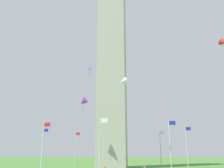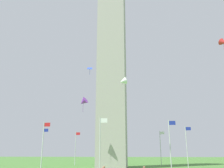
% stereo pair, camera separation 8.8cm
% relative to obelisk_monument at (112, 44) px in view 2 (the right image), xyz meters
% --- Properties ---
extents(ground_plane, '(260.00, 260.00, 0.00)m').
position_rel_obelisk_monument_xyz_m(ground_plane, '(0.00, 0.00, -26.41)').
color(ground_plane, '#477A33').
extents(obelisk_monument, '(5.81, 5.81, 52.81)m').
position_rel_obelisk_monument_xyz_m(obelisk_monument, '(0.00, 0.00, 0.00)').
color(obelisk_monument, '#A8A399').
rests_on(obelisk_monument, ground).
extents(flagpole_n, '(1.12, 0.14, 7.89)m').
position_rel_obelisk_monument_xyz_m(flagpole_n, '(14.55, 0.00, -22.08)').
color(flagpole_n, silver).
rests_on(flagpole_n, ground).
extents(flagpole_ne, '(1.12, 0.14, 7.89)m').
position_rel_obelisk_monument_xyz_m(flagpole_ne, '(10.31, 10.25, -22.08)').
color(flagpole_ne, silver).
rests_on(flagpole_ne, ground).
extents(flagpole_e, '(1.12, 0.14, 7.89)m').
position_rel_obelisk_monument_xyz_m(flagpole_e, '(0.06, 14.49, -22.08)').
color(flagpole_e, silver).
rests_on(flagpole_e, ground).
extents(flagpole_se, '(1.12, 0.14, 7.89)m').
position_rel_obelisk_monument_xyz_m(flagpole_se, '(-10.19, 10.25, -22.08)').
color(flagpole_se, silver).
rests_on(flagpole_se, ground).
extents(flagpole_s, '(1.12, 0.14, 7.89)m').
position_rel_obelisk_monument_xyz_m(flagpole_s, '(-14.43, 0.00, -22.08)').
color(flagpole_s, silver).
rests_on(flagpole_s, ground).
extents(flagpole_sw, '(1.12, 0.14, 7.89)m').
position_rel_obelisk_monument_xyz_m(flagpole_sw, '(-10.19, -10.25, -22.08)').
color(flagpole_sw, silver).
rests_on(flagpole_sw, ground).
extents(flagpole_w, '(1.12, 0.14, 7.89)m').
position_rel_obelisk_monument_xyz_m(flagpole_w, '(0.06, -14.49, -22.08)').
color(flagpole_w, silver).
rests_on(flagpole_w, ground).
extents(flagpole_nw, '(1.12, 0.14, 7.89)m').
position_rel_obelisk_monument_xyz_m(flagpole_nw, '(10.31, -10.25, -22.08)').
color(flagpole_nw, silver).
rests_on(flagpole_nw, ground).
extents(kite_purple_delta, '(2.04, 1.76, 2.74)m').
position_rel_obelisk_monument_xyz_m(kite_purple_delta, '(-4.46, -7.01, -14.57)').
color(kite_purple_delta, purple).
extents(kite_blue_diamond, '(0.95, 0.81, 1.45)m').
position_rel_obelisk_monument_xyz_m(kite_blue_diamond, '(-2.48, -11.17, -9.69)').
color(kite_blue_diamond, blue).
extents(kite_red_delta, '(1.60, 1.68, 2.10)m').
position_rel_obelisk_monument_xyz_m(kite_red_delta, '(18.52, -14.68, -7.62)').
color(kite_red_delta, red).
extents(kite_white_delta, '(1.52, 1.44, 2.05)m').
position_rel_obelisk_monument_xyz_m(kite_white_delta, '(3.41, -14.84, -13.22)').
color(kite_white_delta, white).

